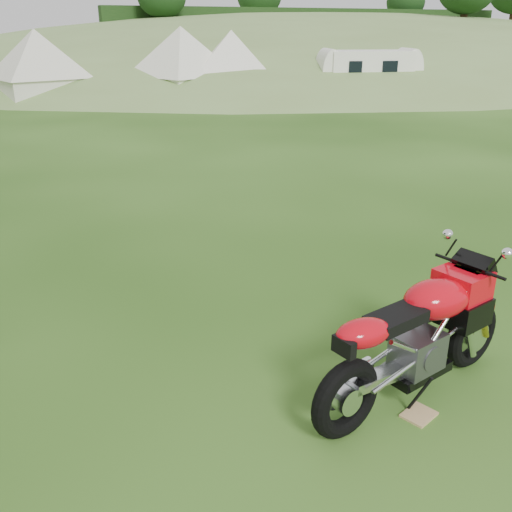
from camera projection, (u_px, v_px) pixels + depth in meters
name	position (u px, v px, depth m)	size (l,w,h in m)	color
ground	(236.00, 357.00, 5.54)	(120.00, 120.00, 0.00)	#1C3E0D
hillside	(319.00, 63.00, 48.45)	(80.00, 64.00, 8.00)	olive
hedgerow	(319.00, 63.00, 48.45)	(36.00, 1.20, 8.60)	black
sport_motorcycle	(418.00, 329.00, 4.72)	(2.20, 0.55, 1.32)	red
plywood_board	(419.00, 415.00, 4.71)	(0.27, 0.21, 0.02)	#A87B58
tent_left	(38.00, 67.00, 23.65)	(3.20, 3.20, 2.78)	beige
tent_mid	(182.00, 65.00, 24.41)	(3.27, 3.27, 2.83)	silver
tent_right	(232.00, 65.00, 24.81)	(3.16, 3.16, 2.74)	white
caravan	(368.00, 74.00, 24.67)	(4.36, 1.95, 2.04)	white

